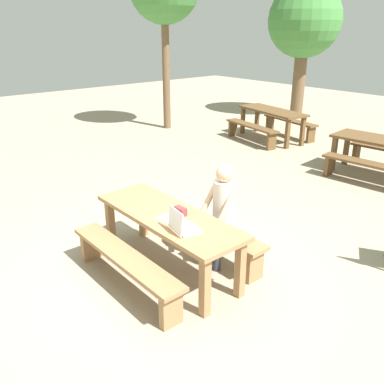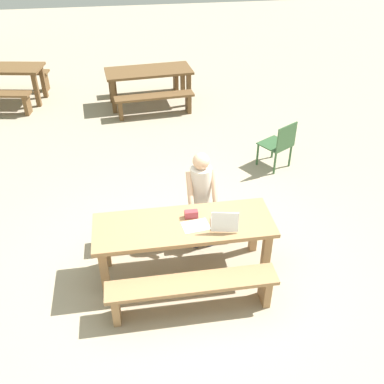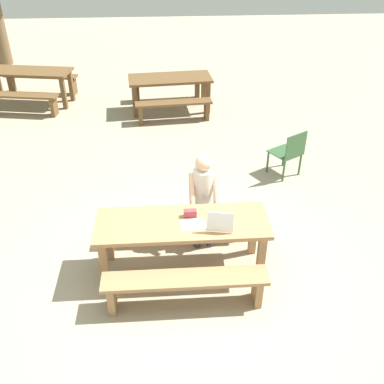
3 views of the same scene
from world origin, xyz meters
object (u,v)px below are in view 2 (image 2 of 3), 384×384
object	(u,v)px
picnic_table_front	(184,231)
picnic_table_mid	(149,75)
laptop	(224,223)
small_pouch	(191,214)
person_seated	(201,193)
plastic_chair	(279,144)

from	to	relation	value
picnic_table_front	picnic_table_mid	bearing A→B (deg)	90.13
laptop	picnic_table_mid	world-z (taller)	laptop
small_pouch	person_seated	bearing A→B (deg)	66.64
person_seated	picnic_table_front	bearing A→B (deg)	-118.03
laptop	person_seated	world-z (taller)	person_seated
laptop	person_seated	size ratio (longest dim) A/B	0.27
plastic_chair	small_pouch	bearing A→B (deg)	18.54
picnic_table_front	picnic_table_mid	size ratio (longest dim) A/B	1.11
person_seated	plastic_chair	world-z (taller)	person_seated
picnic_table_front	person_seated	xyz separation A→B (m)	(0.30, 0.56, 0.11)
picnic_table_front	plastic_chair	xyz separation A→B (m)	(1.87, 2.16, -0.18)
laptop	small_pouch	bearing A→B (deg)	-25.01
picnic_table_mid	plastic_chair	bearing A→B (deg)	-62.74
laptop	picnic_table_mid	bearing A→B (deg)	-73.99
person_seated	picnic_table_mid	size ratio (longest dim) A/B	0.69
plastic_chair	person_seated	bearing A→B (deg)	14.74
person_seated	small_pouch	bearing A→B (deg)	-113.36
laptop	small_pouch	world-z (taller)	laptop
picnic_table_front	plastic_chair	world-z (taller)	plastic_chair
laptop	plastic_chair	bearing A→B (deg)	-110.70
person_seated	plastic_chair	xyz separation A→B (m)	(1.57, 1.60, -0.29)
picnic_table_front	picnic_table_mid	distance (m)	5.14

